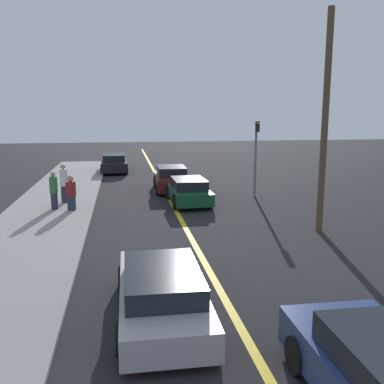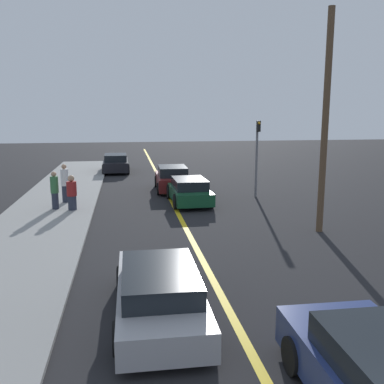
{
  "view_description": "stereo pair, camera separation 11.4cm",
  "coord_description": "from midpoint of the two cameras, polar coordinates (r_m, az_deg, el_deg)",
  "views": [
    {
      "loc": [
        -2.32,
        -2.68,
        4.43
      ],
      "look_at": [
        0.17,
        12.5,
        1.5
      ],
      "focal_mm": 40.0,
      "sensor_mm": 36.0,
      "label": 1
    },
    {
      "loc": [
        -2.21,
        -2.7,
        4.43
      ],
      "look_at": [
        0.17,
        12.5,
        1.5
      ],
      "focal_mm": 40.0,
      "sensor_mm": 36.0,
      "label": 2
    }
  ],
  "objects": [
    {
      "name": "traffic_light",
      "position": [
        22.29,
        8.81,
        5.48
      ],
      "size": [
        0.18,
        0.4,
        3.94
      ],
      "color": "slate",
      "rests_on": "ground_plane"
    },
    {
      "name": "car_ahead_center",
      "position": [
        9.51,
        -4.03,
        -13.12
      ],
      "size": [
        1.94,
        4.61,
        1.18
      ],
      "rotation": [
        0.0,
        0.0,
        -0.01
      ],
      "color": "#9E9EA3",
      "rests_on": "ground_plane"
    },
    {
      "name": "road_center_line",
      "position": [
        21.28,
        -2.58,
        -1.25
      ],
      "size": [
        0.2,
        60.0,
        0.01
      ],
      "color": "gold",
      "rests_on": "ground_plane"
    },
    {
      "name": "car_far_distant",
      "position": [
        20.75,
        -0.24,
        0.15
      ],
      "size": [
        1.91,
        4.09,
        1.23
      ],
      "rotation": [
        0.0,
        0.0,
        0.02
      ],
      "color": "#144728",
      "rests_on": "ground_plane"
    },
    {
      "name": "pedestrian_by_sign",
      "position": [
        21.3,
        -16.45,
        1.14
      ],
      "size": [
        0.36,
        0.36,
        1.84
      ],
      "color": "#282D3D",
      "rests_on": "sidewalk_left"
    },
    {
      "name": "car_oncoming_far",
      "position": [
        31.9,
        -10.03,
        3.8
      ],
      "size": [
        1.95,
        4.25,
        1.33
      ],
      "rotation": [
        0.0,
        0.0,
        0.02
      ],
      "color": "black",
      "rests_on": "ground_plane"
    },
    {
      "name": "sidewalk_left",
      "position": [
        21.15,
        -17.76,
        -1.7
      ],
      "size": [
        3.86,
        35.46,
        0.1
      ],
      "color": "gray",
      "rests_on": "ground_plane"
    },
    {
      "name": "pedestrian_mid_group",
      "position": [
        19.58,
        -15.57,
        -0.13
      ],
      "size": [
        0.44,
        0.44,
        1.55
      ],
      "color": "#282D3D",
      "rests_on": "sidewalk_left"
    },
    {
      "name": "car_parked_left_lot",
      "position": [
        24.06,
        -2.51,
        1.76
      ],
      "size": [
        1.92,
        3.93,
        1.39
      ],
      "rotation": [
        0.0,
        0.0,
        -0.02
      ],
      "color": "maroon",
      "rests_on": "ground_plane"
    },
    {
      "name": "utility_pole",
      "position": [
        16.18,
        17.52,
        8.65
      ],
      "size": [
        0.24,
        0.24,
        7.94
      ],
      "color": "brown",
      "rests_on": "ground_plane"
    },
    {
      "name": "pedestrian_far_standing",
      "position": [
        19.96,
        -17.69,
        0.22
      ],
      "size": [
        0.35,
        0.35,
        1.69
      ],
      "color": "#282D3D",
      "rests_on": "sidewalk_left"
    }
  ]
}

